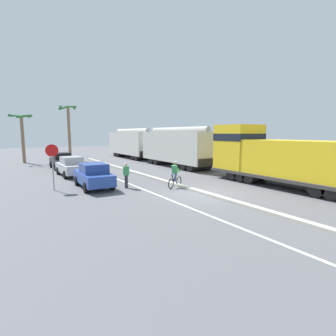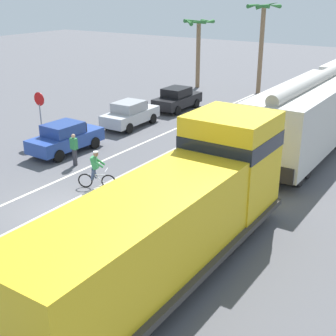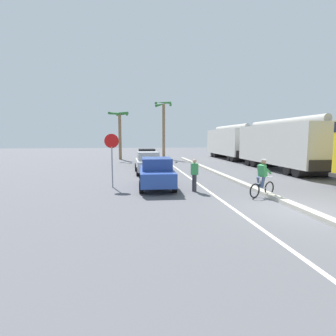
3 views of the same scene
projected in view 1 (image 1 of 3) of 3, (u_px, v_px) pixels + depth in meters
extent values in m
plane|color=#56565B|center=(202.00, 194.00, 15.50)|extent=(120.00, 120.00, 0.00)
cube|color=#B2AD9E|center=(153.00, 178.00, 20.52)|extent=(0.36, 36.00, 0.16)
cube|color=silver|center=(124.00, 182.00, 19.26)|extent=(0.14, 36.00, 0.01)
cube|color=gold|center=(299.00, 160.00, 16.43)|extent=(2.70, 9.86, 2.40)
cube|color=gold|center=(239.00, 147.00, 20.55)|extent=(2.80, 2.80, 3.50)
cube|color=black|center=(239.00, 137.00, 20.45)|extent=(2.83, 2.83, 0.56)
cube|color=#383533|center=(289.00, 177.00, 17.10)|extent=(3.10, 11.60, 0.20)
cylinder|color=#4C4947|center=(289.00, 179.00, 17.12)|extent=(1.10, 3.00, 1.10)
cylinder|color=black|center=(242.00, 173.00, 20.47)|extent=(2.40, 1.00, 1.00)
cylinder|color=black|center=(250.00, 174.00, 19.80)|extent=(2.40, 1.00, 1.00)
cylinder|color=black|center=(259.00, 175.00, 19.13)|extent=(2.40, 1.00, 1.00)
cylinder|color=black|center=(327.00, 186.00, 15.12)|extent=(2.40, 1.00, 1.00)
cube|color=beige|center=(177.00, 146.00, 27.81)|extent=(2.90, 10.40, 3.10)
cylinder|color=#A2A099|center=(177.00, 130.00, 27.58)|extent=(0.60, 9.88, 0.60)
cube|color=black|center=(153.00, 154.00, 32.37)|extent=(2.61, 0.10, 0.70)
cube|color=black|center=(210.00, 162.00, 23.56)|extent=(2.61, 0.10, 0.70)
cylinder|color=black|center=(159.00, 159.00, 31.20)|extent=(2.46, 0.90, 0.90)
cylinder|color=black|center=(164.00, 160.00, 30.27)|extent=(2.46, 0.90, 0.90)
cylinder|color=black|center=(192.00, 165.00, 25.79)|extent=(2.46, 0.90, 0.90)
cylinder|color=black|center=(199.00, 166.00, 24.87)|extent=(2.46, 0.90, 0.90)
cube|color=beige|center=(132.00, 143.00, 37.54)|extent=(2.90, 10.40, 3.10)
cylinder|color=#A8A69F|center=(132.00, 131.00, 37.31)|extent=(0.60, 9.88, 0.60)
cube|color=black|center=(118.00, 149.00, 42.10)|extent=(2.61, 0.10, 0.70)
cube|color=black|center=(149.00, 154.00, 33.29)|extent=(2.61, 0.10, 0.70)
cylinder|color=black|center=(122.00, 153.00, 40.93)|extent=(2.46, 0.90, 0.90)
cylinder|color=black|center=(125.00, 154.00, 40.00)|extent=(2.46, 0.90, 0.90)
cylinder|color=black|center=(140.00, 156.00, 35.52)|extent=(2.46, 0.90, 0.90)
cylinder|color=black|center=(144.00, 157.00, 34.60)|extent=(2.46, 0.90, 0.90)
cube|color=#28479E|center=(93.00, 178.00, 17.12)|extent=(1.83, 4.25, 0.70)
cube|color=navy|center=(94.00, 168.00, 16.90)|extent=(1.56, 1.95, 0.60)
cube|color=#1E232D|center=(90.00, 167.00, 17.76)|extent=(1.43, 0.16, 0.51)
cylinder|color=black|center=(77.00, 181.00, 17.87)|extent=(0.24, 0.65, 0.64)
cylinder|color=black|center=(100.00, 179.00, 18.68)|extent=(0.24, 0.65, 0.64)
cylinder|color=black|center=(86.00, 188.00, 15.64)|extent=(0.24, 0.65, 0.64)
cylinder|color=black|center=(112.00, 185.00, 16.45)|extent=(0.24, 0.65, 0.64)
cube|color=#B7BABF|center=(71.00, 168.00, 21.90)|extent=(1.82, 4.25, 0.70)
cube|color=#9C9EA2|center=(71.00, 160.00, 21.69)|extent=(1.56, 1.94, 0.60)
cube|color=#1E232D|center=(69.00, 160.00, 22.52)|extent=(1.43, 0.16, 0.51)
cylinder|color=black|center=(58.00, 171.00, 22.57)|extent=(0.24, 0.65, 0.64)
cylinder|color=black|center=(77.00, 169.00, 23.46)|extent=(0.24, 0.65, 0.64)
cylinder|color=black|center=(65.00, 175.00, 20.43)|extent=(0.24, 0.65, 0.64)
cylinder|color=black|center=(86.00, 173.00, 21.32)|extent=(0.24, 0.65, 0.64)
cube|color=black|center=(62.00, 162.00, 26.39)|extent=(1.72, 4.21, 0.70)
cube|color=black|center=(62.00, 156.00, 26.18)|extent=(1.51, 1.91, 0.60)
cube|color=#1E232D|center=(60.00, 155.00, 27.03)|extent=(1.43, 0.13, 0.51)
cylinder|color=black|center=(51.00, 165.00, 27.10)|extent=(0.22, 0.64, 0.64)
cylinder|color=black|center=(67.00, 164.00, 27.96)|extent=(0.22, 0.64, 0.64)
cylinder|color=black|center=(56.00, 167.00, 24.92)|extent=(0.22, 0.64, 0.64)
cylinder|color=black|center=(73.00, 166.00, 25.78)|extent=(0.22, 0.64, 0.64)
torus|color=black|center=(179.00, 181.00, 17.73)|extent=(0.62, 0.35, 0.66)
torus|color=black|center=(171.00, 184.00, 16.84)|extent=(0.62, 0.35, 0.66)
cylinder|color=silver|center=(175.00, 178.00, 17.24)|extent=(0.73, 0.39, 0.05)
cylinder|color=silver|center=(176.00, 180.00, 17.35)|extent=(0.45, 0.26, 0.36)
cylinder|color=silver|center=(173.00, 176.00, 17.04)|extent=(0.04, 0.04, 0.30)
cylinder|color=silver|center=(178.00, 173.00, 17.59)|extent=(0.25, 0.45, 0.04)
cylinder|color=#38476B|center=(173.00, 177.00, 17.19)|extent=(0.33, 0.26, 0.52)
cylinder|color=#38476B|center=(175.00, 178.00, 17.08)|extent=(0.30, 0.24, 0.52)
cube|color=#338C4C|center=(175.00, 169.00, 17.13)|extent=(0.44, 0.45, 0.57)
sphere|color=#9E7051|center=(175.00, 163.00, 17.13)|extent=(0.22, 0.22, 0.22)
cylinder|color=white|center=(175.00, 162.00, 17.12)|extent=(0.22, 0.22, 0.05)
cylinder|color=#338C4C|center=(174.00, 169.00, 17.38)|extent=(0.45, 0.29, 0.36)
cylinder|color=#338C4C|center=(178.00, 169.00, 17.21)|extent=(0.45, 0.29, 0.36)
cylinder|color=gray|center=(53.00, 173.00, 16.21)|extent=(0.07, 0.07, 2.20)
cylinder|color=red|center=(52.00, 151.00, 16.04)|extent=(0.76, 0.03, 0.76)
cylinder|color=white|center=(52.00, 150.00, 16.06)|extent=(0.48, 0.02, 0.48)
cylinder|color=#846647|center=(69.00, 134.00, 34.47)|extent=(0.36, 0.36, 6.86)
cone|color=#2D7033|center=(75.00, 107.00, 34.41)|extent=(0.50, 1.84, 0.45)
cone|color=#2D7033|center=(66.00, 108.00, 34.69)|extent=(1.85, 0.56, 0.74)
cone|color=#2D7033|center=(60.00, 107.00, 33.66)|extent=(0.60, 1.85, 0.45)
cone|color=#2D7033|center=(69.00, 107.00, 33.22)|extent=(1.83, 0.48, 0.36)
cylinder|color=#846647|center=(23.00, 140.00, 31.14)|extent=(0.36, 0.36, 5.50)
cone|color=#2D7033|center=(30.00, 116.00, 31.28)|extent=(0.41, 1.81, 0.32)
cone|color=#2D7033|center=(25.00, 117.00, 31.66)|extent=(1.76, 1.10, 0.39)
cone|color=#2D7033|center=(13.00, 116.00, 30.70)|extent=(1.12, 1.75, 0.36)
cone|color=#2D7033|center=(15.00, 116.00, 29.90)|extent=(1.54, 1.50, 0.60)
cone|color=#2D7033|center=(23.00, 116.00, 30.12)|extent=(1.84, 0.67, 0.40)
cylinder|color=#33333D|center=(126.00, 181.00, 17.08)|extent=(0.22, 0.22, 0.85)
cube|color=#338C4C|center=(126.00, 171.00, 16.98)|extent=(0.34, 0.22, 0.56)
sphere|color=tan|center=(126.00, 165.00, 16.93)|extent=(0.20, 0.20, 0.20)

